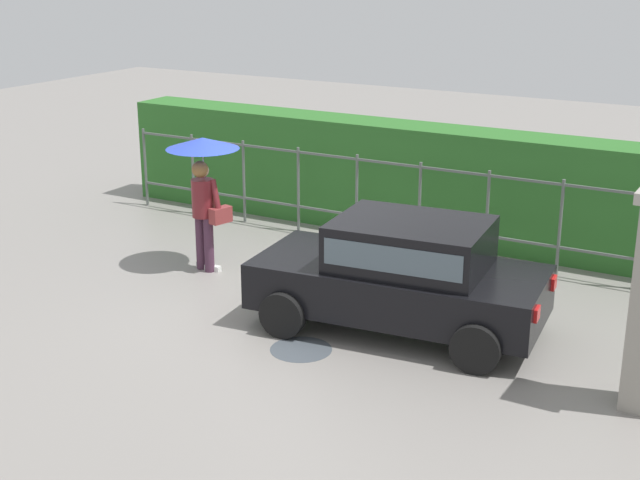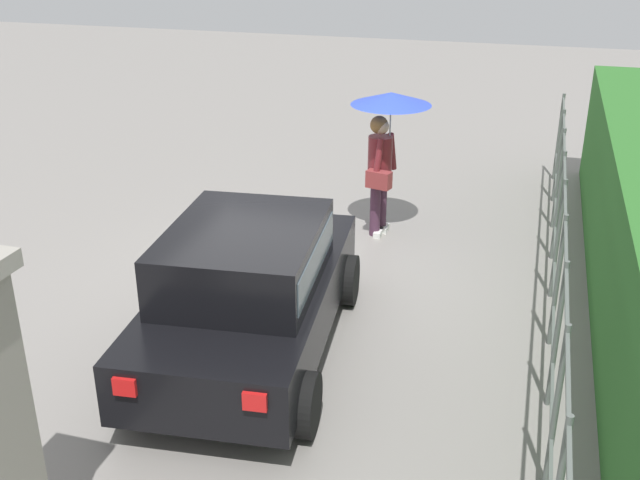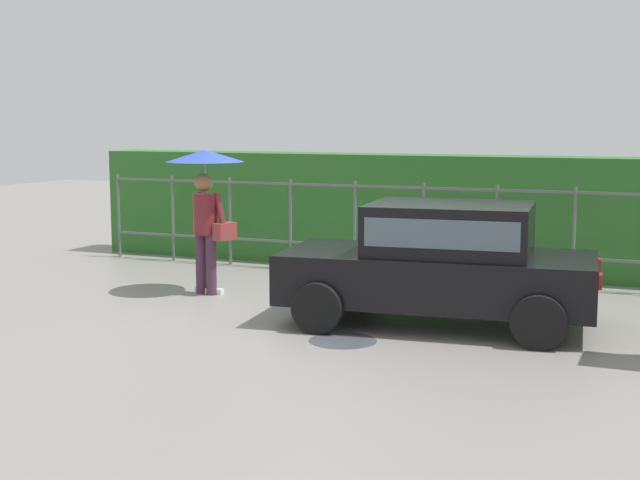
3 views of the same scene
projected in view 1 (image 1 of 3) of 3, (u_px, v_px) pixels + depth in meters
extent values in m
plane|color=gray|center=(299.00, 312.00, 12.16)|extent=(40.00, 40.00, 0.00)
cube|color=black|center=(398.00, 287.00, 11.45)|extent=(3.84, 2.00, 0.60)
cube|color=black|center=(411.00, 244.00, 11.21)|extent=(2.03, 1.62, 0.60)
cube|color=#4C5B66|center=(411.00, 243.00, 11.20)|extent=(1.88, 1.63, 0.33)
cylinder|color=black|center=(283.00, 315.00, 11.29)|extent=(0.61, 0.24, 0.60)
cylinder|color=black|center=(334.00, 273.00, 12.75)|extent=(0.61, 0.24, 0.60)
cylinder|color=black|center=(476.00, 349.00, 10.32)|extent=(0.61, 0.24, 0.60)
cylinder|color=black|center=(508.00, 300.00, 11.78)|extent=(0.61, 0.24, 0.60)
cube|color=red|center=(536.00, 314.00, 10.21)|extent=(0.08, 0.20, 0.16)
cube|color=red|center=(553.00, 283.00, 11.16)|extent=(0.08, 0.20, 0.16)
cylinder|color=#47283D|center=(201.00, 242.00, 13.71)|extent=(0.15, 0.15, 0.86)
cylinder|color=#47283D|center=(209.00, 245.00, 13.58)|extent=(0.15, 0.15, 0.86)
cube|color=white|center=(205.00, 265.00, 13.87)|extent=(0.26, 0.10, 0.08)
cube|color=white|center=(213.00, 268.00, 13.74)|extent=(0.26, 0.10, 0.08)
cylinder|color=maroon|center=(203.00, 198.00, 13.42)|extent=(0.34, 0.34, 0.58)
sphere|color=#DBAD89|center=(202.00, 170.00, 13.29)|extent=(0.22, 0.22, 0.22)
sphere|color=olive|center=(200.00, 169.00, 13.26)|extent=(0.25, 0.25, 0.25)
cylinder|color=maroon|center=(198.00, 193.00, 13.61)|extent=(0.24, 0.14, 0.56)
cylinder|color=maroon|center=(216.00, 198.00, 13.32)|extent=(0.24, 0.14, 0.56)
cylinder|color=#B2B2B7|center=(204.00, 174.00, 13.44)|extent=(0.02, 0.02, 0.77)
cone|color=blue|center=(202.00, 143.00, 13.29)|extent=(1.11, 1.11, 0.17)
cube|color=maroon|center=(221.00, 215.00, 13.40)|extent=(0.24, 0.37, 0.24)
cylinder|color=#59605B|center=(145.00, 167.00, 17.07)|extent=(0.05, 0.05, 1.50)
cylinder|color=#59605B|center=(193.00, 174.00, 16.53)|extent=(0.05, 0.05, 1.50)
cylinder|color=#59605B|center=(244.00, 182.00, 16.00)|extent=(0.05, 0.05, 1.50)
cylinder|color=#59605B|center=(298.00, 190.00, 15.46)|extent=(0.05, 0.05, 1.50)
cylinder|color=#59605B|center=(357.00, 198.00, 14.92)|extent=(0.05, 0.05, 1.50)
cylinder|color=#59605B|center=(419.00, 208.00, 14.38)|extent=(0.05, 0.05, 1.50)
cylinder|color=#59605B|center=(487.00, 217.00, 13.85)|extent=(0.05, 0.05, 1.50)
cylinder|color=#59605B|center=(560.00, 228.00, 13.31)|extent=(0.05, 0.05, 1.50)
cylinder|color=#59605B|center=(639.00, 240.00, 12.77)|extent=(0.05, 0.05, 1.50)
cube|color=#59605B|center=(421.00, 167.00, 14.18)|extent=(11.42, 0.03, 0.04)
cube|color=#59605B|center=(419.00, 225.00, 14.48)|extent=(11.42, 0.03, 0.04)
cube|color=#2D6B28|center=(441.00, 184.00, 15.06)|extent=(12.42, 0.90, 1.90)
cylinder|color=#4C545B|center=(301.00, 349.00, 11.01)|extent=(0.77, 0.77, 0.00)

